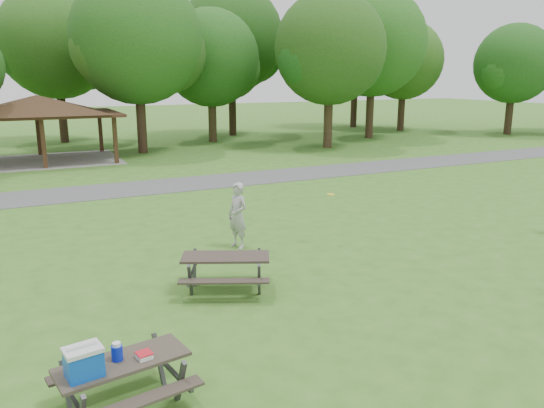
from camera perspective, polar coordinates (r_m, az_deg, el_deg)
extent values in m
plane|color=#35681D|center=(11.56, 4.29, -11.06)|extent=(160.00, 160.00, 0.00)
cube|color=#4A4A4C|center=(24.14, -12.62, 1.83)|extent=(120.00, 3.20, 0.02)
cube|color=#382214|center=(30.58, -23.36, 5.93)|extent=(0.22, 0.22, 2.60)
cube|color=#382414|center=(35.94, -23.84, 6.88)|extent=(0.22, 0.22, 2.60)
cube|color=#322012|center=(30.96, -16.50, 6.57)|extent=(0.22, 0.22, 2.60)
cube|color=#361F13|center=(36.27, -17.97, 7.43)|extent=(0.22, 0.22, 2.60)
cube|color=#362015|center=(33.14, -23.85, 8.81)|extent=(8.60, 6.60, 0.16)
pyramid|color=#312013|center=(33.11, -23.95, 9.81)|extent=(7.01, 7.01, 1.00)
cube|color=gray|center=(33.42, -23.41, 4.27)|extent=(8.40, 6.40, 0.03)
cylinder|color=black|center=(34.94, -13.87, 8.66)|extent=(0.60, 0.60, 4.02)
sphere|color=#194914|center=(34.89, -14.36, 16.88)|extent=(8.00, 8.00, 8.00)
sphere|color=#1A4012|center=(35.56, -11.44, 15.66)|extent=(5.20, 5.20, 5.20)
sphere|color=#204D16|center=(34.36, -16.94, 15.77)|extent=(4.80, 4.80, 4.80)
cylinder|color=#322416|center=(39.96, -6.43, 9.12)|extent=(0.60, 0.60, 3.43)
sphere|color=#174714|center=(39.86, -6.60, 15.35)|extent=(7.00, 7.00, 7.00)
sphere|color=#1A4814|center=(40.68, -4.56, 14.37)|extent=(4.55, 4.55, 4.55)
sphere|color=#1A4112|center=(39.21, -8.47, 14.55)|extent=(4.20, 4.20, 4.20)
cylinder|color=#312315|center=(36.69, 6.05, 9.00)|extent=(0.60, 0.60, 3.78)
sphere|color=#1B4212|center=(36.61, 6.24, 16.30)|extent=(7.40, 7.40, 7.40)
sphere|color=#154B15|center=(37.74, 8.18, 15.04)|extent=(4.81, 4.81, 4.81)
sphere|color=#134514|center=(35.66, 4.30, 15.52)|extent=(4.44, 4.44, 4.44)
cylinder|color=#322016|center=(42.93, 10.47, 9.81)|extent=(0.60, 0.60, 4.20)
sphere|color=#1B4F16|center=(42.91, 10.78, 16.71)|extent=(8.20, 8.20, 8.20)
sphere|color=#164F16|center=(44.22, 12.49, 15.47)|extent=(5.33, 5.33, 5.33)
sphere|color=#133F12|center=(41.77, 9.03, 16.02)|extent=(4.92, 4.92, 4.92)
cylinder|color=black|center=(49.38, 13.73, 9.76)|extent=(0.60, 0.60, 3.57)
sphere|color=#214D16|center=(49.31, 14.03, 14.78)|extent=(6.80, 6.80, 6.80)
sphere|color=#1A4614|center=(50.51, 15.13, 13.91)|extent=(4.42, 4.42, 4.42)
sphere|color=#144614|center=(48.28, 12.86, 14.27)|extent=(4.08, 4.08, 4.08)
cylinder|color=black|center=(48.98, 24.14, 8.81)|extent=(0.60, 0.60, 3.36)
sphere|color=#154313|center=(48.89, 24.61, 13.57)|extent=(6.40, 6.40, 6.40)
sphere|color=#184413|center=(50.18, 25.35, 12.73)|extent=(4.16, 4.16, 4.16)
sphere|color=#184B15|center=(47.78, 23.73, 13.10)|extent=(3.84, 3.84, 3.84)
cylinder|color=black|center=(42.26, -21.61, 8.98)|extent=(0.60, 0.60, 4.13)
sphere|color=#204E16|center=(42.24, -22.23, 15.83)|extent=(8.00, 8.00, 8.00)
sphere|color=#194C15|center=(42.68, -19.68, 14.92)|extent=(5.20, 5.20, 5.20)
sphere|color=#184814|center=(41.91, -24.39, 14.83)|extent=(4.80, 4.80, 4.80)
cylinder|color=black|center=(44.25, -4.28, 10.33)|extent=(0.60, 0.60, 4.55)
sphere|color=#163F12|center=(44.27, -4.41, 17.35)|extent=(8.40, 8.40, 8.40)
sphere|color=#123F13|center=(45.23, -2.22, 16.24)|extent=(5.46, 5.46, 5.46)
sphere|color=#1A4A15|center=(43.45, -6.44, 16.55)|extent=(5.04, 5.04, 5.04)
cylinder|color=black|center=(51.75, 8.81, 10.53)|extent=(0.60, 0.60, 4.27)
sphere|color=#1F4814|center=(51.74, 9.02, 16.22)|extent=(8.00, 8.00, 8.00)
sphere|color=#1E4814|center=(52.99, 10.45, 15.23)|extent=(5.20, 5.20, 5.20)
sphere|color=#184112|center=(50.65, 7.58, 15.64)|extent=(4.80, 4.80, 4.80)
cube|color=#322B24|center=(8.34, -15.79, -16.04)|extent=(1.98, 1.05, 0.05)
cube|color=#302922|center=(8.00, -14.02, -19.91)|extent=(1.90, 0.58, 0.04)
cube|color=#2A231E|center=(9.01, -17.07, -16.03)|extent=(1.90, 0.58, 0.04)
cube|color=#444446|center=(8.70, -21.25, -18.08)|extent=(0.13, 0.40, 0.82)
cube|color=#38383A|center=(8.36, -20.54, -19.18)|extent=(0.32, 1.52, 0.05)
cube|color=#444447|center=(8.45, -9.81, -18.30)|extent=(0.13, 0.40, 0.82)
cube|color=#464649|center=(9.07, -12.06, -16.02)|extent=(0.13, 0.40, 0.82)
cube|color=#3A3B3D|center=(8.74, -10.99, -16.95)|extent=(0.32, 1.52, 0.05)
cube|color=blue|center=(8.02, -19.58, -15.91)|extent=(0.53, 0.42, 0.37)
cube|color=silver|center=(7.91, -19.71, -14.54)|extent=(0.55, 0.45, 0.06)
cylinder|color=silver|center=(7.88, -19.75, -14.08)|extent=(0.41, 0.10, 0.03)
cylinder|color=#0C21B5|center=(8.31, -16.33, -15.13)|extent=(0.18, 0.18, 0.23)
cylinder|color=white|center=(8.24, -16.39, -14.28)|extent=(0.14, 0.14, 0.05)
cube|color=white|center=(8.29, -13.57, -15.59)|extent=(0.24, 0.24, 0.07)
cube|color=red|center=(8.27, -13.59, -15.33)|extent=(0.25, 0.25, 0.02)
cube|color=#302722|center=(12.16, -5.02, -5.69)|extent=(2.13, 1.54, 0.05)
cube|color=#2E2821|center=(11.66, -5.19, -8.27)|extent=(1.92, 1.08, 0.04)
cube|color=#2A221F|center=(12.88, -4.81, -6.10)|extent=(1.92, 1.08, 0.04)
cube|color=#3A393C|center=(11.99, -8.78, -8.15)|extent=(0.23, 0.41, 0.86)
cube|color=#414143|center=(12.76, -8.31, -6.77)|extent=(0.23, 0.41, 0.86)
cube|color=#414244|center=(12.36, -8.55, -7.30)|extent=(0.73, 1.49, 0.05)
cube|color=#404043|center=(11.89, -1.40, -8.18)|extent=(0.23, 0.41, 0.86)
cube|color=#3A3A3C|center=(12.66, -1.39, -6.78)|extent=(0.23, 0.41, 0.86)
cube|color=#3E3E40|center=(12.26, -1.39, -7.32)|extent=(0.73, 1.49, 0.05)
cylinder|color=yellow|center=(15.39, 6.35, 1.03)|extent=(0.26, 0.26, 0.02)
imported|color=#A3A3A6|center=(15.11, -3.72, -1.24)|extent=(0.65, 0.80, 1.90)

